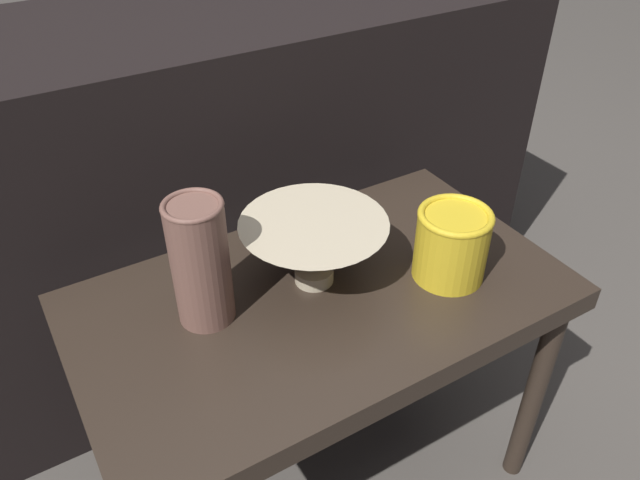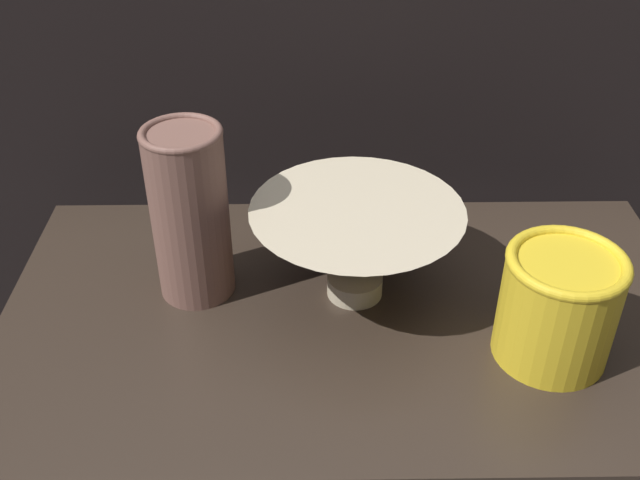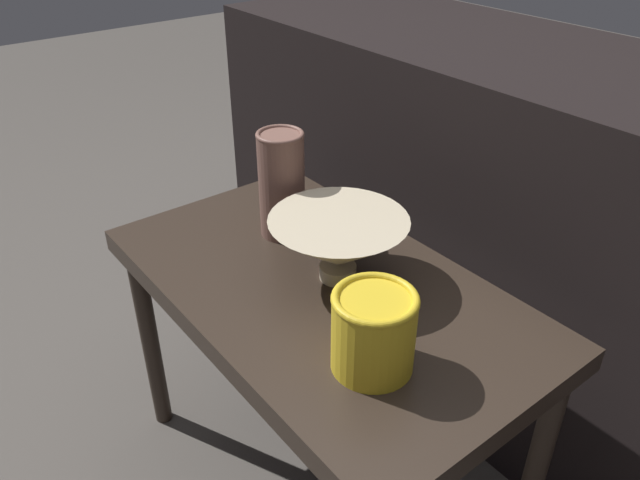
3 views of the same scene
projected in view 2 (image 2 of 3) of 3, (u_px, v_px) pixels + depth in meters
The scene contains 5 objects.
table at pixel (350, 349), 0.84m from camera, with size 0.76×0.44×0.49m.
couch_backdrop at pixel (335, 154), 1.32m from camera, with size 1.55×0.50×0.77m.
bowl at pixel (356, 245), 0.80m from camera, with size 0.23×0.23×0.11m.
vase_textured_left at pixel (190, 212), 0.79m from camera, with size 0.08×0.08×0.20m.
vase_colorful_right at pixel (558, 304), 0.72m from camera, with size 0.12×0.12×0.12m.
Camera 2 is at (-0.04, -0.62, 1.02)m, focal length 42.00 mm.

